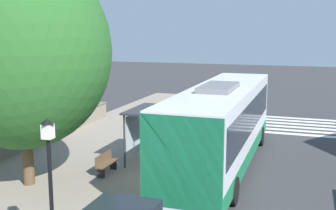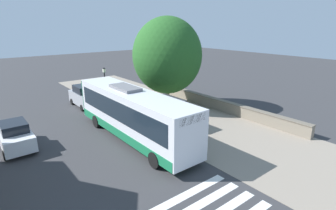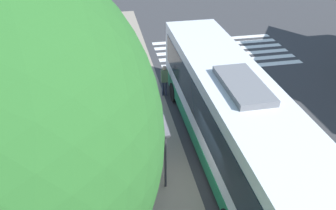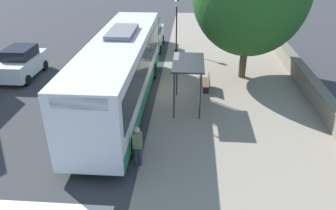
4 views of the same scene
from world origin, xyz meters
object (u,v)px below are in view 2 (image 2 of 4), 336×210
object	(u,v)px
street_lamp_near	(105,83)
shade_tree	(167,56)
bus_shelter	(169,103)
pedestrian	(196,143)
parked_car_behind_bus	(84,96)
bus	(133,113)
parked_car_far_lane	(15,136)
bench	(162,112)

from	to	relation	value
street_lamp_near	shade_tree	size ratio (longest dim) A/B	0.44
bus_shelter	pedestrian	bearing A→B (deg)	69.29
bus_shelter	shade_tree	xyz separation A→B (m)	(-3.22, -4.33, 3.19)
bus_shelter	pedestrian	xyz separation A→B (m)	(1.94, 5.12, -1.01)
shade_tree	parked_car_behind_bus	distance (m)	9.54
bus	parked_car_far_lane	xyz separation A→B (m)	(7.10, -3.51, -1.05)
parked_car_behind_bus	pedestrian	bearing A→B (deg)	95.02
bus	pedestrian	size ratio (longest dim) A/B	7.14
bus_shelter	parked_car_far_lane	distance (m)	11.20
pedestrian	street_lamp_near	world-z (taller)	street_lamp_near
bus_shelter	parked_car_behind_bus	bearing A→B (deg)	-71.86
bus	bench	world-z (taller)	bus
bus	street_lamp_near	xyz separation A→B (m)	(-2.33, -9.34, 0.37)
shade_tree	bus	bearing A→B (deg)	33.53
parked_car_behind_bus	bus_shelter	bearing A→B (deg)	108.14
pedestrian	bench	world-z (taller)	pedestrian
bench	parked_car_far_lane	xyz separation A→B (m)	(11.56, -1.17, 0.45)
pedestrian	bench	bearing A→B (deg)	-111.41
parked_car_behind_bus	bus	bearing A→B (deg)	88.47
pedestrian	bus	bearing A→B (deg)	-72.27
bench	parked_car_far_lane	size ratio (longest dim) A/B	0.36
bus_shelter	parked_car_far_lane	bearing A→B (deg)	-17.59
bus	shade_tree	size ratio (longest dim) A/B	1.39
bus	bench	distance (m)	5.26
parked_car_far_lane	shade_tree	bearing A→B (deg)	-176.04
bench	parked_car_far_lane	distance (m)	11.63
bus	parked_car_behind_bus	size ratio (longest dim) A/B	2.88
bus_shelter	parked_car_far_lane	size ratio (longest dim) A/B	0.74
bus	parked_car_behind_bus	bearing A→B (deg)	-91.53
bench	parked_car_behind_bus	distance (m)	8.83
street_lamp_near	shade_tree	bearing A→B (deg)	132.12
bench	shade_tree	world-z (taller)	shade_tree
bus	street_lamp_near	size ratio (longest dim) A/B	3.16
parked_car_far_lane	pedestrian	bearing A→B (deg)	135.66
parked_car_far_lane	bus	bearing A→B (deg)	153.68
bench	street_lamp_near	size ratio (longest dim) A/B	0.36
pedestrian	parked_car_behind_bus	xyz separation A→B (m)	(1.32, -15.07, 0.01)
bus	bus_shelter	xyz separation A→B (m)	(-3.53, -0.14, 0.07)
bus_shelter	bench	size ratio (longest dim) A/B	2.04
street_lamp_near	bus	bearing A→B (deg)	75.97
street_lamp_near	parked_car_behind_bus	bearing A→B (deg)	-19.93
pedestrian	parked_car_far_lane	world-z (taller)	parked_car_far_lane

